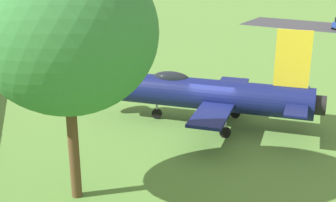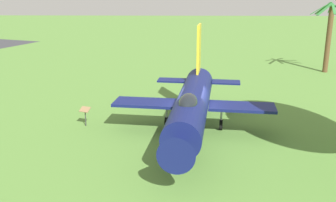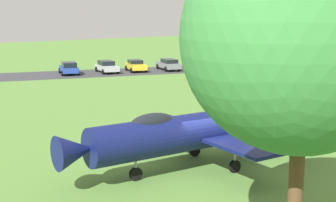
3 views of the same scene
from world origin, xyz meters
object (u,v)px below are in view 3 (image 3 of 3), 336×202
display_jet (190,131)px  info_plaque (140,124)px  shade_tree (303,37)px  parked_car_white (198,63)px  parked_car_gray (168,64)px  parked_car_yellow (136,65)px  parked_car_blue (69,68)px  parked_car_silver (107,66)px

display_jet → info_plaque: bearing=-98.3°
shade_tree → parked_car_white: (-33.28, -38.91, -5.93)m
info_plaque → parked_car_white: 36.32m
shade_tree → parked_car_white: size_ratio=2.13×
shade_tree → parked_car_gray: (-29.41, -40.32, -5.97)m
display_jet → parked_car_yellow: 39.27m
parked_car_blue → parked_car_gray: bearing=-88.6°
shade_tree → parked_car_silver: size_ratio=2.02×
shade_tree → info_plaque: shade_tree is taller
parked_car_silver → info_plaque: bearing=-13.2°
display_jet → parked_car_gray: bearing=-121.8°
parked_car_yellow → parked_car_silver: (3.48, -1.30, 0.00)m
display_jet → parked_car_silver: (-17.70, -34.34, -1.10)m
shade_tree → parked_car_yellow: bearing=-121.2°
shade_tree → parked_car_silver: 48.85m
parked_car_gray → parked_car_silver: parked_car_silver is taller
parked_car_gray → parked_car_yellow: 4.32m
display_jet → parked_car_gray: 40.28m
parked_car_blue → display_jet: bearing=-179.0°
parked_car_white → parked_car_blue: (15.81, -5.75, -0.04)m
parked_car_silver → parked_car_blue: bearing=-91.2°
parked_car_white → parked_car_blue: 16.82m
parked_car_gray → parked_car_silver: (7.49, -2.93, -0.00)m
parked_car_silver → parked_car_white: bearing=85.6°
info_plaque → parked_car_blue: 31.79m
shade_tree → parked_car_white: 51.54m
display_jet → parked_car_blue: display_jet is taller
shade_tree → parked_car_gray: bearing=-126.1°
parked_car_white → parked_car_silver: (11.35, -4.33, -0.05)m
parked_car_white → parked_car_yellow: (7.87, -3.04, -0.05)m
parked_car_silver → parked_car_gray: bearing=85.1°
parked_car_gray → parked_car_yellow: bearing=87.7°
shade_tree → parked_car_blue: size_ratio=2.13×
parked_car_white → parked_car_yellow: parked_car_white is taller
display_jet → info_plaque: size_ratio=11.37×
info_plaque → parked_car_gray: (-23.51, -25.27, -0.09)m
display_jet → parked_car_gray: (-25.19, -31.41, -1.09)m
parked_car_yellow → parked_car_silver: 3.72m
info_plaque → parked_car_silver: size_ratio=0.23×
shade_tree → parked_car_blue: 48.32m
info_plaque → parked_car_white: bearing=-138.9°
display_jet → parked_car_white: size_ratio=2.81×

